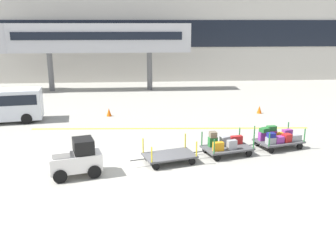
% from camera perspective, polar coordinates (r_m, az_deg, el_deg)
% --- Properties ---
extents(ground_plane, '(120.00, 120.00, 0.00)m').
position_cam_1_polar(ground_plane, '(16.26, -4.25, -6.62)').
color(ground_plane, '#9E9B91').
extents(apron_lead_line, '(16.81, 1.21, 0.01)m').
position_cam_1_polar(apron_lead_line, '(22.23, 0.38, -0.38)').
color(apron_lead_line, yellow).
rests_on(apron_lead_line, ground_plane).
extents(terminal_building, '(53.90, 2.51, 9.33)m').
position_cam_1_polar(terminal_building, '(41.06, -4.55, 13.59)').
color(terminal_building, '#BCB7AD').
rests_on(terminal_building, ground_plane).
extents(jet_bridge, '(18.98, 3.00, 6.20)m').
position_cam_1_polar(jet_bridge, '(35.49, -13.58, 13.18)').
color(jet_bridge, '#B7B7BC').
rests_on(jet_bridge, ground_plane).
extents(baggage_tug, '(2.32, 1.71, 1.58)m').
position_cam_1_polar(baggage_tug, '(15.70, -14.19, -4.97)').
color(baggage_tug, white).
rests_on(baggage_tug, ground_plane).
extents(baggage_cart_lead, '(3.08, 1.99, 1.10)m').
position_cam_1_polar(baggage_cart_lead, '(16.74, 0.20, -4.65)').
color(baggage_cart_lead, '#4C4C4F').
rests_on(baggage_cart_lead, ground_plane).
extents(baggage_cart_middle, '(3.08, 1.99, 1.14)m').
position_cam_1_polar(baggage_cart_middle, '(17.91, 8.95, -2.93)').
color(baggage_cart_middle, '#4C4C4F').
rests_on(baggage_cart_middle, ground_plane).
extents(baggage_cart_tail, '(3.08, 1.99, 1.10)m').
position_cam_1_polar(baggage_cart_tail, '(19.49, 16.75, -1.77)').
color(baggage_cart_tail, '#4C4C4F').
rests_on(baggage_cart_tail, ground_plane).
extents(shuttle_van, '(5.04, 2.64, 2.10)m').
position_cam_1_polar(shuttle_van, '(25.78, -24.45, 3.27)').
color(shuttle_van, silver).
rests_on(shuttle_van, ground_plane).
extents(safety_cone_near, '(0.36, 0.36, 0.55)m').
position_cam_1_polar(safety_cone_near, '(25.48, -9.22, 2.14)').
color(safety_cone_near, '#EA590F').
rests_on(safety_cone_near, ground_plane).
extents(safety_cone_far, '(0.36, 0.36, 0.55)m').
position_cam_1_polar(safety_cone_far, '(26.76, 14.09, 2.52)').
color(safety_cone_far, '#EA590F').
rests_on(safety_cone_far, ground_plane).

